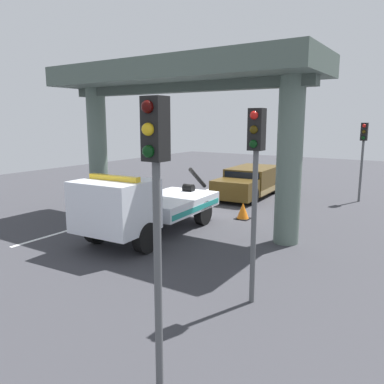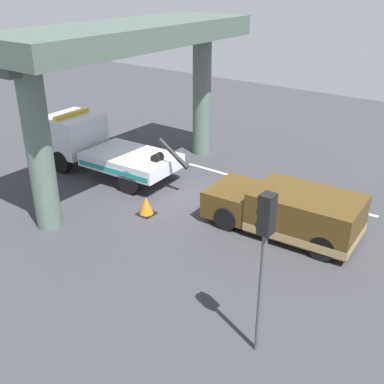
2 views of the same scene
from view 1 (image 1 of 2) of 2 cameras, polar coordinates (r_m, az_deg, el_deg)
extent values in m
cube|color=#38383D|center=(17.28, 1.35, -3.57)|extent=(60.00, 40.00, 0.10)
cube|color=silver|center=(23.81, 2.80, 0.48)|extent=(2.60, 0.16, 0.01)
cube|color=silver|center=(18.97, -6.38, -2.19)|extent=(2.60, 0.16, 0.01)
cube|color=silver|center=(14.99, -21.15, -6.32)|extent=(2.60, 0.16, 0.01)
cube|color=silver|center=(15.34, -3.11, -1.67)|extent=(3.97, 2.62, 0.55)
cube|color=silver|center=(12.62, -11.35, -1.98)|extent=(2.18, 2.42, 1.65)
cube|color=black|center=(12.10, -13.31, -0.84)|extent=(0.19, 2.21, 0.66)
cube|color=teal|center=(14.76, 0.83, -2.47)|extent=(3.64, 0.23, 0.20)
cylinder|color=black|center=(17.06, 0.85, 2.10)|extent=(1.42, 0.26, 1.07)
cylinder|color=black|center=(16.42, -0.51, 0.57)|extent=(0.39, 0.47, 0.36)
cube|color=yellow|center=(12.46, -11.50, 2.08)|extent=(0.35, 1.93, 0.16)
cylinder|color=black|center=(12.39, -6.91, -6.76)|extent=(1.02, 0.38, 1.00)
cylinder|color=black|center=(13.69, -13.95, -5.32)|extent=(1.02, 0.38, 1.00)
cylinder|color=black|center=(15.57, 1.66, -3.08)|extent=(1.02, 0.38, 1.00)
cylinder|color=black|center=(16.62, -4.68, -2.23)|extent=(1.02, 0.38, 1.00)
cube|color=#4C3814|center=(22.08, 9.08, 1.93)|extent=(3.58, 2.40, 1.35)
cube|color=#4C3814|center=(19.74, 6.40, 0.39)|extent=(1.85, 2.21, 0.95)
cube|color=black|center=(20.43, 7.37, 2.13)|extent=(0.17, 1.94, 0.59)
cube|color=#9E8451|center=(22.16, 9.05, 0.67)|extent=(3.60, 2.41, 0.28)
cylinder|color=black|center=(19.58, 9.14, -0.61)|extent=(0.85, 0.33, 0.84)
cylinder|color=black|center=(20.32, 4.07, -0.10)|extent=(0.85, 0.33, 0.84)
cylinder|color=black|center=(22.74, 12.16, 0.84)|extent=(0.85, 0.33, 0.84)
cylinder|color=black|center=(23.38, 7.68, 1.24)|extent=(0.85, 0.33, 0.84)
cylinder|color=#596B60|center=(13.29, 14.25, 4.31)|extent=(0.86, 0.86, 5.60)
cylinder|color=#596B60|center=(18.34, -13.84, 5.97)|extent=(0.86, 0.86, 5.60)
cube|color=#4B5B52|center=(15.40, -2.14, 17.35)|extent=(3.60, 11.09, 0.79)
cube|color=#3E4A43|center=(15.34, -2.13, 15.22)|extent=(0.50, 10.69, 0.36)
cylinder|color=#515456|center=(21.69, 23.83, 2.82)|extent=(0.12, 0.12, 3.17)
cube|color=black|center=(21.54, 24.23, 8.18)|extent=(0.28, 0.32, 0.90)
sphere|color=red|center=(21.38, 24.23, 8.97)|extent=(0.18, 0.18, 0.18)
sphere|color=#3A2D06|center=(21.38, 24.16, 8.17)|extent=(0.18, 0.18, 0.18)
sphere|color=black|center=(21.39, 24.10, 7.37)|extent=(0.18, 0.18, 0.18)
cylinder|color=#515456|center=(8.81, 9.16, -5.42)|extent=(0.12, 0.12, 3.54)
cube|color=black|center=(8.47, 9.60, 9.15)|extent=(0.28, 0.32, 0.90)
sphere|color=red|center=(8.33, 9.22, 11.20)|extent=(0.18, 0.18, 0.18)
sphere|color=#3A2D06|center=(8.33, 9.15, 9.14)|extent=(0.18, 0.18, 0.18)
sphere|color=black|center=(8.34, 9.09, 7.08)|extent=(0.18, 0.18, 0.18)
cylinder|color=#515456|center=(5.94, -5.08, -13.00)|extent=(0.12, 0.12, 3.61)
cube|color=black|center=(5.45, -5.47, 9.30)|extent=(0.28, 0.32, 0.90)
sphere|color=#360605|center=(5.32, -6.62, 12.48)|extent=(0.18, 0.18, 0.18)
sphere|color=gold|center=(5.32, -6.55, 9.25)|extent=(0.18, 0.18, 0.18)
sphere|color=black|center=(5.34, -6.48, 6.03)|extent=(0.18, 0.18, 0.18)
cone|color=orange|center=(16.64, 7.58, -2.79)|extent=(0.54, 0.54, 0.71)
cube|color=black|center=(16.72, 7.55, -3.92)|extent=(0.59, 0.59, 0.03)
camera|label=2|loc=(25.69, 44.21, 16.45)|focal=43.58mm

